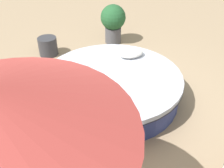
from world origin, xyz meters
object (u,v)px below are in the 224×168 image
Objects in this scene: throw_pillow_0 at (131,53)px; planter at (113,21)px; round_bed at (112,86)px; throw_pillow_1 at (70,70)px; side_table at (48,46)px.

planter is at bearing -99.94° from throw_pillow_0.
round_bed is at bearing 40.39° from throw_pillow_0.
side_table is (0.14, -1.97, -0.37)m from throw_pillow_1.
planter is at bearing -112.12° from round_bed.
throw_pillow_0 is 2.37m from side_table.
planter is 1.90m from side_table.
throw_pillow_0 is (-0.65, -0.56, 0.34)m from round_bed.
throw_pillow_0 is 1.12× the size of side_table.
throw_pillow_0 is 1.41m from throw_pillow_1.
round_bed is at bearing 110.71° from side_table.
side_table is (0.88, -2.33, -0.03)m from round_bed.
planter is at bearing -177.52° from side_table.
throw_pillow_0 reaches higher than side_table.
throw_pillow_1 is 0.40× the size of planter.
side_table is (1.86, 0.08, -0.39)m from planter.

